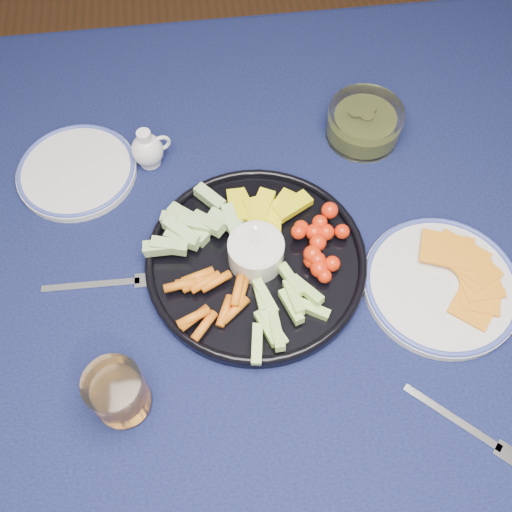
{
  "coord_description": "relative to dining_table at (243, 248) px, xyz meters",
  "views": [
    {
      "loc": [
        -0.04,
        -0.54,
        1.57
      ],
      "look_at": [
        0.01,
        -0.09,
        0.77
      ],
      "focal_mm": 40.0,
      "sensor_mm": 36.0,
      "label": 1
    }
  ],
  "objects": [
    {
      "name": "creamer_pitcher",
      "position": [
        -0.15,
        0.15,
        0.12
      ],
      "size": [
        0.07,
        0.06,
        0.08
      ],
      "color": "silver",
      "rests_on": "dining_table"
    },
    {
      "name": "pickle_bowl",
      "position": [
        0.25,
        0.17,
        0.12
      ],
      "size": [
        0.14,
        0.14,
        0.06
      ],
      "color": "white",
      "rests_on": "dining_table"
    },
    {
      "name": "side_plate_extra",
      "position": [
        -0.28,
        0.14,
        0.1
      ],
      "size": [
        0.21,
        0.21,
        0.02
      ],
      "color": "silver",
      "rests_on": "dining_table"
    },
    {
      "name": "juice_tumbler",
      "position": [
        -0.2,
        -0.29,
        0.13
      ],
      "size": [
        0.08,
        0.08,
        0.1
      ],
      "color": "white",
      "rests_on": "dining_table"
    },
    {
      "name": "cheese_plate",
      "position": [
        0.3,
        -0.17,
        0.1
      ],
      "size": [
        0.25,
        0.25,
        0.03
      ],
      "color": "silver",
      "rests_on": "dining_table"
    },
    {
      "name": "crudite_platter",
      "position": [
        0.01,
        -0.09,
        0.11
      ],
      "size": [
        0.36,
        0.36,
        0.12
      ],
      "color": "black",
      "rests_on": "dining_table"
    },
    {
      "name": "dining_table",
      "position": [
        0.0,
        0.0,
        0.0
      ],
      "size": [
        1.67,
        1.07,
        0.75
      ],
      "color": "#462B17",
      "rests_on": "ground"
    },
    {
      "name": "fork_right",
      "position": [
        0.28,
        -0.39,
        0.09
      ],
      "size": [
        0.14,
        0.14,
        0.0
      ],
      "color": "silver",
      "rests_on": "dining_table"
    },
    {
      "name": "fork_left",
      "position": [
        -0.22,
        -0.09,
        0.09
      ],
      "size": [
        0.19,
        0.03,
        0.0
      ],
      "color": "silver",
      "rests_on": "dining_table"
    }
  ]
}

